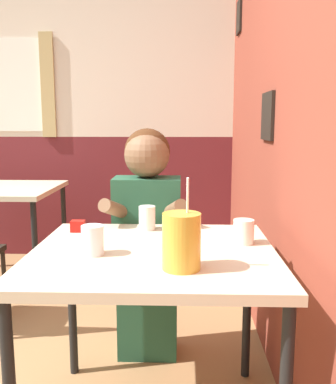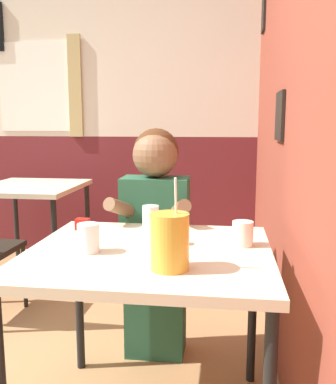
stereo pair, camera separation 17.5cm
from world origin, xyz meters
name	(u,v)px [view 1 (the left image)]	position (x,y,z in m)	size (l,w,h in m)	color
brick_wall_right	(265,101)	(1.44, 1.29, 1.35)	(0.08, 4.58, 2.70)	brown
back_wall	(74,108)	(-0.02, 2.60, 1.36)	(5.81, 0.09, 2.70)	beige
main_table	(154,268)	(0.85, 0.29, 0.68)	(0.92, 0.83, 0.75)	beige
background_table	(7,198)	(-0.36, 1.85, 0.66)	(0.73, 0.80, 0.75)	beige
person_seated	(147,234)	(0.78, 0.87, 0.66)	(0.42, 0.42, 1.20)	#235138
cocktail_pitcher	(182,241)	(0.95, 0.09, 0.84)	(0.13, 0.13, 0.31)	gold
glass_near_pitcher	(93,240)	(0.63, 0.23, 0.80)	(0.08, 0.08, 0.11)	silver
glass_center	(147,218)	(0.80, 0.61, 0.80)	(0.08, 0.08, 0.11)	silver
glass_far_side	(244,232)	(1.20, 0.40, 0.80)	(0.08, 0.08, 0.10)	silver
condiment_ketchup	(78,226)	(0.49, 0.56, 0.77)	(0.06, 0.04, 0.05)	#B7140F
condiment_mustard	(178,238)	(0.94, 0.38, 0.77)	(0.06, 0.04, 0.05)	yellow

